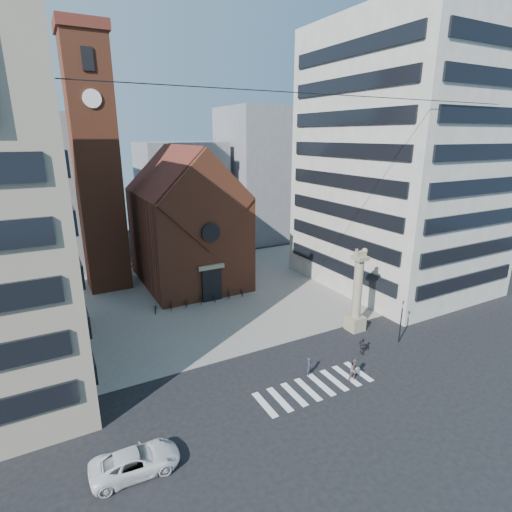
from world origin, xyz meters
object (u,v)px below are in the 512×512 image
at_px(traffic_light, 401,320).
at_px(scooter_0, 156,309).
at_px(pedestrian_0, 309,366).
at_px(pedestrian_2, 362,346).
at_px(pedestrian_1, 355,370).
at_px(lion_column, 357,298).
at_px(white_car, 136,462).

distance_m(traffic_light, scooter_0, 25.95).
bearing_deg(pedestrian_0, pedestrian_2, -22.84).
bearing_deg(pedestrian_0, pedestrian_1, -67.38).
bearing_deg(lion_column, scooter_0, 140.92).
height_order(pedestrian_0, pedestrian_1, pedestrian_1).
bearing_deg(traffic_light, white_car, -171.79).
xyz_separation_m(pedestrian_1, scooter_0, (-10.79, 20.49, -0.46)).
height_order(lion_column, traffic_light, lion_column).
distance_m(pedestrian_0, pedestrian_2, 6.14).
xyz_separation_m(traffic_light, pedestrian_0, (-10.84, -0.38, -1.51)).
bearing_deg(traffic_light, lion_column, 116.46).
relative_size(lion_column, white_car, 1.68).
bearing_deg(scooter_0, traffic_light, -26.75).
height_order(lion_column, pedestrian_2, lion_column).
height_order(pedestrian_2, scooter_0, pedestrian_2).
bearing_deg(pedestrian_2, pedestrian_1, 137.46).
height_order(white_car, pedestrian_1, pedestrian_1).
xyz_separation_m(lion_column, pedestrian_2, (-2.72, -4.01, -2.63)).
distance_m(lion_column, pedestrian_0, 10.23).
bearing_deg(white_car, pedestrian_0, -74.91).
bearing_deg(scooter_0, pedestrian_2, -34.94).
relative_size(lion_column, pedestrian_2, 5.27).
bearing_deg(white_car, scooter_0, -15.25).
relative_size(white_car, pedestrian_1, 2.68).
distance_m(white_car, pedestrian_0, 15.25).
distance_m(white_car, scooter_0, 22.50).
bearing_deg(scooter_0, lion_column, -22.66).
height_order(lion_column, pedestrian_0, lion_column).
distance_m(lion_column, scooter_0, 21.96).
bearing_deg(pedestrian_2, white_car, 108.20).
height_order(pedestrian_1, pedestrian_2, pedestrian_1).
xyz_separation_m(pedestrian_0, pedestrian_2, (6.13, 0.36, 0.04)).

